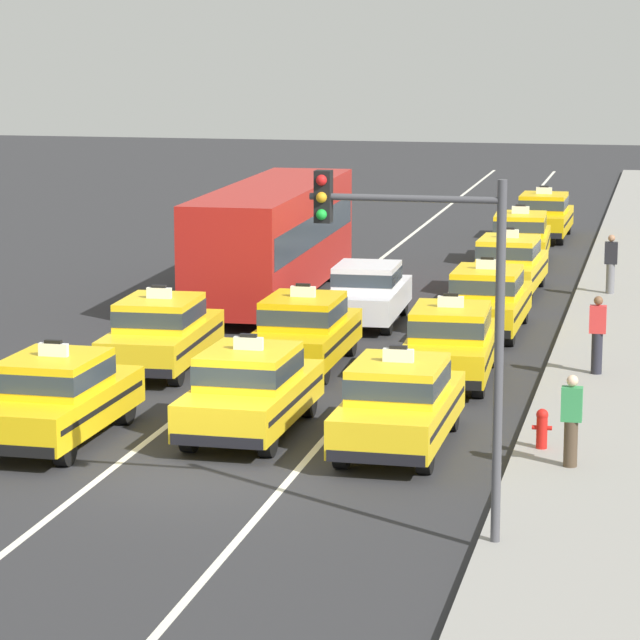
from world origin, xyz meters
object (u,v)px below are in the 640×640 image
bus_left_third (273,235)px  taxi_right_nearest (399,403)px  taxi_left_second (161,332)px  taxi_center_nearest (250,389)px  taxi_center_second (304,330)px  pedestrian_by_storefront (571,420)px  taxi_right_third (487,299)px  taxi_right_fifth (520,237)px  fire_hydrant (542,427)px  taxi_right_fourth (509,264)px  taxi_right_second (451,342)px  pedestrian_mid_block (597,334)px  sedan_center_third (367,292)px  traffic_light_pole (433,294)px  taxi_left_nearest (57,396)px  taxi_right_sixth (544,215)px  pedestrian_near_crosswalk (611,264)px

bus_left_third → taxi_right_nearest: size_ratio=2.46×
taxi_left_second → taxi_center_nearest: size_ratio=1.01×
taxi_center_second → pedestrian_by_storefront: bearing=-49.1°
taxi_right_third → taxi_right_fifth: (-0.34, 12.09, 0.00)m
taxi_center_second → taxi_right_nearest: (3.28, -6.44, 0.00)m
fire_hydrant → taxi_right_fourth: bearing=97.9°
taxi_right_second → pedestrian_mid_block: (3.11, 0.78, 0.15)m
taxi_center_nearest → taxi_right_third: same height
sedan_center_third → traffic_light_pole: 18.25m
taxi_left_nearest → taxi_left_second: 6.44m
taxi_center_second → pedestrian_by_storefront: taxi_center_second is taller
bus_left_third → taxi_right_fourth: 6.86m
taxi_right_nearest → traffic_light_pole: (1.40, -5.36, 2.94)m
traffic_light_pole → taxi_right_second: bearing=96.5°
taxi_left_nearest → taxi_right_fifth: bearing=75.7°
bus_left_third → taxi_right_second: 11.50m
taxi_center_nearest → pedestrian_mid_block: taxi_center_nearest is taller
traffic_light_pole → sedan_center_third: bearing=103.9°
bus_left_third → taxi_right_fourth: bearing=18.7°
taxi_right_second → taxi_right_fourth: 11.70m
taxi_right_fourth → taxi_right_sixth: same height
taxi_left_second → taxi_right_nearest: size_ratio=1.01×
taxi_left_nearest → pedestrian_near_crosswalk: taxi_left_nearest is taller
bus_left_third → taxi_right_sixth: bearing=66.1°
taxi_right_nearest → taxi_right_fifth: bearing=90.2°
taxi_right_sixth → pedestrian_mid_block: size_ratio=2.66×
pedestrian_mid_block → pedestrian_by_storefront: (-0.06, -7.64, -0.06)m
sedan_center_third → taxi_right_fifth: bearing=76.0°
taxi_left_nearest → traffic_light_pole: bearing=-30.2°
taxi_left_second → fire_hydrant: size_ratio=6.34×
taxi_right_second → taxi_right_fourth: bearing=89.7°
taxi_right_fourth → taxi_right_sixth: bearing=90.0°
bus_left_third → taxi_center_second: bus_left_third is taller
pedestrian_by_storefront → taxi_left_second: bearing=145.5°
sedan_center_third → taxi_right_sixth: 18.03m
taxi_left_nearest → pedestrian_by_storefront: taxi_left_nearest is taller
taxi_left_nearest → taxi_left_second: bearing=90.8°
taxi_right_nearest → taxi_right_fifth: 23.57m
taxi_center_nearest → taxi_right_third: 11.46m
taxi_right_sixth → pedestrian_mid_block: bearing=-82.5°
pedestrian_near_crosswalk → taxi_right_second: bearing=-104.3°
taxi_left_second → taxi_right_sixth: 25.19m
bus_left_third → taxi_center_nearest: (3.32, -14.90, -0.94)m
taxi_right_fifth → taxi_right_second: bearing=-89.4°
taxi_right_second → pedestrian_by_storefront: (3.05, -6.86, 0.09)m
taxi_center_second → taxi_right_sixth: bearing=81.6°
pedestrian_by_storefront → fire_hydrant: pedestrian_by_storefront is taller
taxi_center_second → taxi_right_third: 6.16m
taxi_left_nearest → taxi_left_second: size_ratio=0.99×
taxi_right_third → taxi_right_fifth: size_ratio=0.99×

